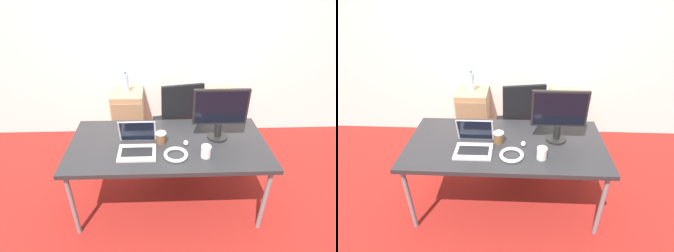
{
  "view_description": "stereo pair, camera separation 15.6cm",
  "coord_description": "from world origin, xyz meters",
  "views": [
    {
      "loc": [
        -0.07,
        -1.94,
        2.09
      ],
      "look_at": [
        0.0,
        0.04,
        0.88
      ],
      "focal_mm": 28.0,
      "sensor_mm": 36.0,
      "label": 1
    },
    {
      "loc": [
        0.09,
        -1.94,
        2.09
      ],
      "look_at": [
        0.0,
        0.04,
        0.88
      ],
      "focal_mm": 28.0,
      "sensor_mm": 36.0,
      "label": 2
    }
  ],
  "objects": [
    {
      "name": "water_bottle",
      "position": [
        -0.49,
        1.17,
        0.84
      ],
      "size": [
        0.07,
        0.07,
        0.26
      ],
      "color": "silver",
      "rests_on": "cabinet_left"
    },
    {
      "name": "cable_coil",
      "position": [
        0.06,
        -0.2,
        0.75
      ],
      "size": [
        0.21,
        0.21,
        0.03
      ],
      "color": "white",
      "rests_on": "desk"
    },
    {
      "name": "mouse",
      "position": [
        0.16,
        -0.03,
        0.75
      ],
      "size": [
        0.04,
        0.07,
        0.03
      ],
      "color": "silver",
      "rests_on": "desk"
    },
    {
      "name": "cabinet_right",
      "position": [
        0.73,
        1.17,
        0.36
      ],
      "size": [
        0.4,
        0.43,
        0.72
      ],
      "color": "tan",
      "rests_on": "ground_plane"
    },
    {
      "name": "coffee_cup_brown",
      "position": [
        -0.06,
        -0.0,
        0.79
      ],
      "size": [
        0.09,
        0.09,
        0.11
      ],
      "color": "brown",
      "rests_on": "desk"
    },
    {
      "name": "monitor",
      "position": [
        0.46,
        0.07,
        1.0
      ],
      "size": [
        0.48,
        0.18,
        0.48
      ],
      "color": "black",
      "rests_on": "desk"
    },
    {
      "name": "coffee_cup_white",
      "position": [
        0.31,
        -0.21,
        0.79
      ],
      "size": [
        0.08,
        0.08,
        0.11
      ],
      "color": "white",
      "rests_on": "desk"
    },
    {
      "name": "wall_back",
      "position": [
        0.0,
        1.41,
        1.3
      ],
      "size": [
        10.0,
        0.05,
        2.6
      ],
      "color": "white",
      "rests_on": "ground_plane"
    },
    {
      "name": "cabinet_left",
      "position": [
        -0.49,
        1.17,
        0.36
      ],
      "size": [
        0.4,
        0.43,
        0.72
      ],
      "color": "tan",
      "rests_on": "ground_plane"
    },
    {
      "name": "ground_plane",
      "position": [
        0.0,
        0.0,
        0.0
      ],
      "size": [
        14.0,
        14.0,
        0.0
      ],
      "primitive_type": "plane",
      "color": "maroon"
    },
    {
      "name": "laptop_center",
      "position": [
        -0.27,
        -0.11,
        0.78
      ],
      "size": [
        0.32,
        0.29,
        0.25
      ],
      "color": "silver",
      "rests_on": "desk"
    },
    {
      "name": "desk",
      "position": [
        0.0,
        0.0,
        0.69
      ],
      "size": [
        1.78,
        0.83,
        0.73
      ],
      "color": "#28282B",
      "rests_on": "ground_plane"
    },
    {
      "name": "office_chair",
      "position": [
        0.13,
        0.68,
        0.41
      ],
      "size": [
        0.56,
        0.59,
        1.08
      ],
      "color": "#232326",
      "rests_on": "ground_plane"
    }
  ]
}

